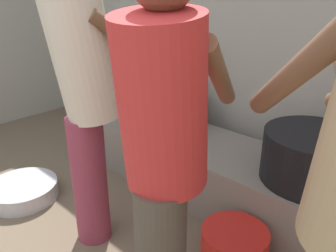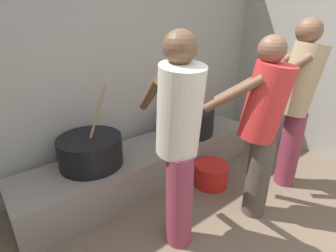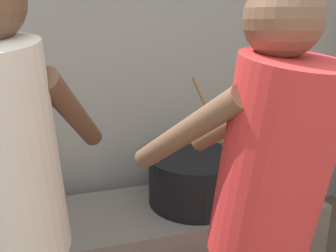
# 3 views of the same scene
# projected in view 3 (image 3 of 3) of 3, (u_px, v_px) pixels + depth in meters

# --- Properties ---
(block_enclosure_rear) EXTENTS (5.01, 0.20, 2.44)m
(block_enclosure_rear) POSITION_uv_depth(u_px,v_px,m) (31.00, 57.00, 2.18)
(block_enclosure_rear) COLOR #9E998E
(block_enclosure_rear) RESTS_ON ground_plane
(hearth_ledge) EXTENTS (2.68, 0.60, 0.39)m
(hearth_ledge) POSITION_uv_depth(u_px,v_px,m) (96.00, 247.00, 2.07)
(hearth_ledge) COLOR slate
(hearth_ledge) RESTS_ON ground_plane
(cooking_pot_main) EXTENTS (0.56, 0.56, 0.74)m
(cooking_pot_main) POSITION_uv_depth(u_px,v_px,m) (196.00, 178.00, 2.15)
(cooking_pot_main) COLOR black
(cooking_pot_main) RESTS_ON hearth_ledge
(cook_in_cream_shirt) EXTENTS (0.53, 0.73, 1.59)m
(cook_in_cream_shirt) POSITION_uv_depth(u_px,v_px,m) (9.00, 214.00, 1.03)
(cook_in_cream_shirt) COLOR #8C3347
(cook_in_cream_shirt) RESTS_ON ground_plane
(cook_in_red_shirt) EXTENTS (0.55, 0.72, 1.55)m
(cook_in_red_shirt) POSITION_uv_depth(u_px,v_px,m) (268.00, 217.00, 1.08)
(cook_in_red_shirt) COLOR #4C4238
(cook_in_red_shirt) RESTS_ON ground_plane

